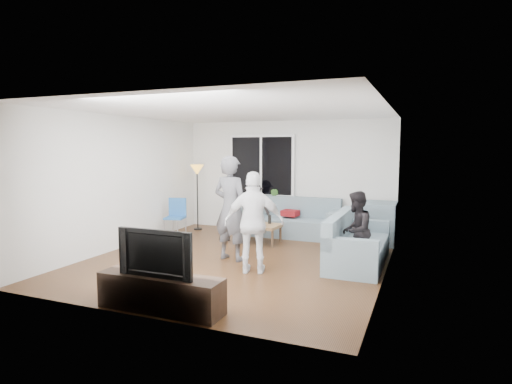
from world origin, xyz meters
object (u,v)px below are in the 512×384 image
at_px(coffee_table, 254,233).
at_px(player_right, 254,223).
at_px(spectator_back, 254,208).
at_px(tv_console, 161,293).
at_px(television, 160,252).
at_px(spectator_right, 356,230).
at_px(sofa_back_section, 287,217).
at_px(floor_lamp, 197,198).
at_px(sofa_right_section, 359,239).
at_px(side_chair, 175,218).
at_px(player_left, 231,208).

relative_size(coffee_table, player_right, 0.68).
height_order(spectator_back, tv_console, spectator_back).
xyz_separation_m(player_right, television, (-0.46, -1.87, -0.07)).
distance_m(coffee_table, spectator_right, 2.58).
relative_size(sofa_back_section, tv_console, 1.44).
height_order(floor_lamp, player_right, player_right).
height_order(sofa_right_section, spectator_back, spectator_back).
relative_size(side_chair, floor_lamp, 0.55).
xyz_separation_m(sofa_right_section, player_left, (-2.13, -0.57, 0.50)).
relative_size(coffee_table, side_chair, 1.28).
height_order(player_right, spectator_right, player_right).
height_order(side_chair, tv_console, side_chair).
xyz_separation_m(floor_lamp, television, (2.16, -4.64, -0.05)).
distance_m(spectator_right, television, 3.30).
xyz_separation_m(sofa_right_section, side_chair, (-4.07, 0.64, 0.01)).
bearing_deg(sofa_back_section, player_right, -82.45).
bearing_deg(tv_console, spectator_back, 98.86).
relative_size(player_left, spectator_back, 1.56).
xyz_separation_m(sofa_back_section, floor_lamp, (-2.23, -0.13, 0.36)).
relative_size(side_chair, spectator_back, 0.73).
xyz_separation_m(coffee_table, spectator_back, (-0.39, 0.96, 0.39)).
xyz_separation_m(tv_console, television, (0.00, 0.00, 0.51)).
relative_size(floor_lamp, spectator_back, 1.32).
height_order(sofa_back_section, player_left, player_left).
bearing_deg(floor_lamp, coffee_table, -24.03).
xyz_separation_m(coffee_table, side_chair, (-1.80, -0.19, 0.23)).
xyz_separation_m(side_chair, player_left, (1.94, -1.21, 0.49)).
xyz_separation_m(sofa_right_section, spectator_right, (0.00, -0.32, 0.21)).
relative_size(coffee_table, player_left, 0.60).
distance_m(sofa_back_section, player_right, 2.95).
bearing_deg(spectator_back, spectator_right, -53.51).
bearing_deg(television, player_right, 76.21).
height_order(sofa_right_section, coffee_table, sofa_right_section).
height_order(sofa_right_section, television, television).
xyz_separation_m(sofa_back_section, sofa_right_section, (1.84, -1.76, 0.00)).
relative_size(floor_lamp, television, 1.55).
distance_m(side_chair, spectator_right, 4.19).
bearing_deg(player_right, television, 59.59).
bearing_deg(side_chair, spectator_back, 26.41).
height_order(player_left, tv_console, player_left).
distance_m(spectator_back, television, 4.86).
bearing_deg(coffee_table, television, -84.74).
relative_size(coffee_table, tv_console, 0.69).
bearing_deg(spectator_back, coffee_table, -82.67).
relative_size(sofa_back_section, spectator_back, 1.94).
bearing_deg(coffee_table, side_chair, -173.99).
xyz_separation_m(side_chair, spectator_right, (4.07, -0.97, 0.21)).
xyz_separation_m(sofa_back_section, television, (-0.07, -4.77, 0.30)).
bearing_deg(coffee_table, floor_lamp, 155.97).
distance_m(sofa_back_section, spectator_back, 0.84).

